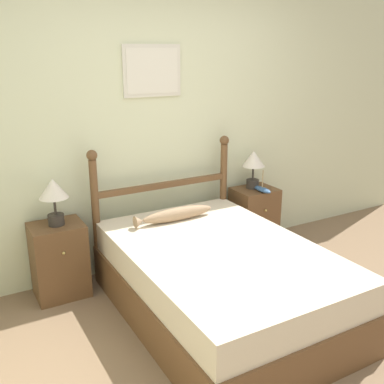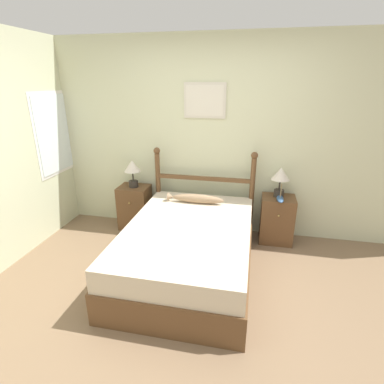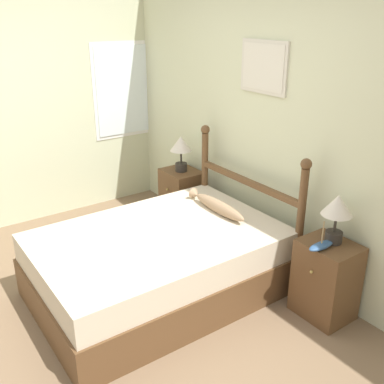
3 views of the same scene
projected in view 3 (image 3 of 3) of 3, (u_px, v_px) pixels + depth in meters
name	position (u px, v px, depth m)	size (l,w,h in m)	color
ground_plane	(96.00, 323.00, 3.40)	(16.00, 16.00, 0.00)	#7A6047
wall_back	(272.00, 126.00, 3.84)	(6.40, 0.08, 2.55)	beige
wall_left	(2.00, 108.00, 4.55)	(0.08, 6.40, 2.55)	beige
bed	(158.00, 264.00, 3.68)	(1.34, 1.95, 0.56)	brown
headboard	(247.00, 195.00, 4.04)	(1.36, 0.09, 1.17)	brown
nightstand_left	(182.00, 197.00, 4.88)	(0.41, 0.37, 0.62)	brown
nightstand_right	(326.00, 280.00, 3.40)	(0.41, 0.37, 0.62)	brown
table_lamp_left	(181.00, 147.00, 4.66)	(0.23, 0.23, 0.38)	#2D2823
table_lamp_right	(337.00, 210.00, 3.21)	(0.23, 0.23, 0.38)	#2D2823
model_boat	(321.00, 245.00, 3.22)	(0.08, 0.24, 0.22)	#335684
fish_pillow	(217.00, 206.00, 3.93)	(0.71, 0.10, 0.11)	#997A5B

